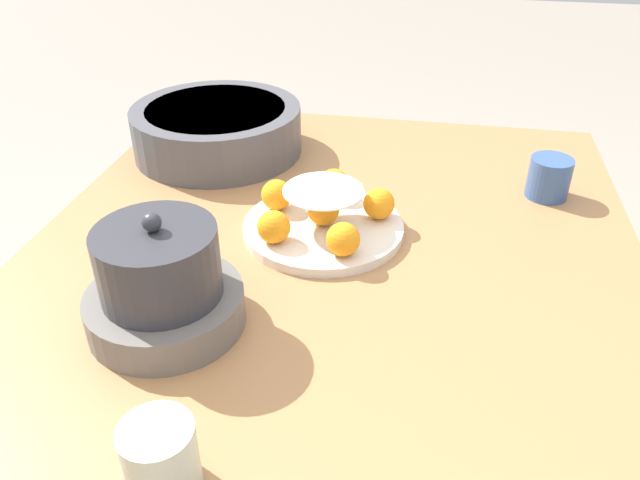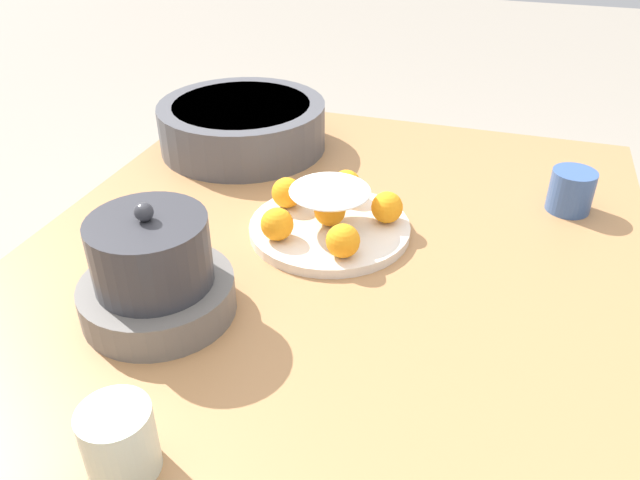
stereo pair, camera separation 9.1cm
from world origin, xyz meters
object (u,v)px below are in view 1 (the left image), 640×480
Objects in this scene: dining_table at (316,350)px; cake_plate at (323,216)px; warming_pot at (162,285)px; cup_far at (160,458)px; serving_bowl at (217,128)px; cup_near at (549,178)px.

cake_plate is (0.17, 0.02, 0.13)m from dining_table.
dining_table is 0.26m from warming_pot.
cup_far is at bearing 164.57° from dining_table.
warming_pot is at bearing -168.62° from serving_bowl.
cake_plate reaches higher than cup_near.
serving_bowl is at bearing 83.38° from cup_near.
warming_pot is (0.23, 0.09, 0.02)m from cup_far.
warming_pot reaches higher than cake_plate.
cup_near is at bearing -43.30° from dining_table.
cup_near is (-0.07, -0.63, -0.01)m from serving_bowl.
dining_table is 0.52m from cup_near.
dining_table is at bearing -15.43° from cup_far.
cup_near is at bearing -62.37° from cake_plate.
warming_pot reaches higher than cup_near.
cake_plate is at bearing 7.55° from dining_table.
cake_plate is 3.52× the size of cup_near.
dining_table is at bearing -64.17° from warming_pot.
cake_plate reaches higher than dining_table.
serving_bowl is at bearing 14.66° from cup_far.
cake_plate is at bearing -7.53° from cup_far.
dining_table is 0.22m from cake_plate.
dining_table is 17.19× the size of cup_far.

